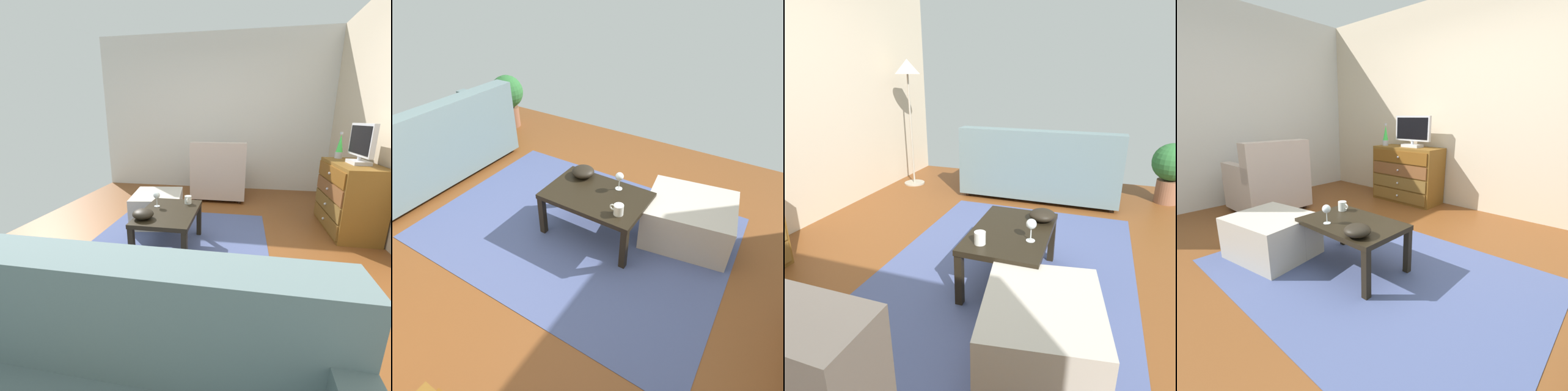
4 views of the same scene
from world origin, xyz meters
TOP-DOWN VIEW (x-y plane):
  - ground_plane at (0.00, 0.00)m, footprint 5.85×4.50m
  - wall_accent_rear at (0.00, 2.01)m, footprint 5.85×0.12m
  - wall_plain_left at (-2.68, 0.00)m, footprint 0.12×4.50m
  - area_rug at (0.20, -0.20)m, footprint 2.60×1.90m
  - dresser at (-0.81, 1.70)m, footprint 0.99×0.49m
  - tv at (-0.76, 1.72)m, footprint 0.57×0.18m
  - lava_lamp at (-1.21, 1.65)m, footprint 0.09×0.09m
  - coffee_table at (0.03, -0.25)m, footprint 0.84×0.55m
  - wine_glass at (-0.09, -0.42)m, footprint 0.07×0.07m
  - mug at (-0.24, -0.11)m, footprint 0.11×0.08m
  - bowl_decorative at (0.28, -0.43)m, footprint 0.20×0.20m
  - armchair at (-1.92, 0.07)m, footprint 0.80×0.86m
  - ottoman at (-0.66, -0.60)m, footprint 0.78×0.70m

SIDE VIEW (x-z plane):
  - ground_plane at x=0.00m, z-range -0.05..0.00m
  - area_rug at x=0.20m, z-range 0.00..0.01m
  - ottoman at x=-0.66m, z-range 0.00..0.38m
  - coffee_table at x=0.03m, z-range 0.15..0.56m
  - armchair at x=-1.92m, z-range -0.09..0.85m
  - dresser at x=-0.81m, z-range 0.00..0.81m
  - mug at x=-0.24m, z-range 0.41..0.50m
  - bowl_decorative at x=0.28m, z-range 0.41..0.50m
  - wine_glass at x=-0.09m, z-range 0.45..0.60m
  - lava_lamp at x=-1.21m, z-range 0.79..1.12m
  - tv at x=-0.76m, z-range 0.82..1.26m
  - wall_accent_rear at x=0.00m, z-range 0.00..2.74m
  - wall_plain_left at x=-2.68m, z-range 0.00..2.74m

